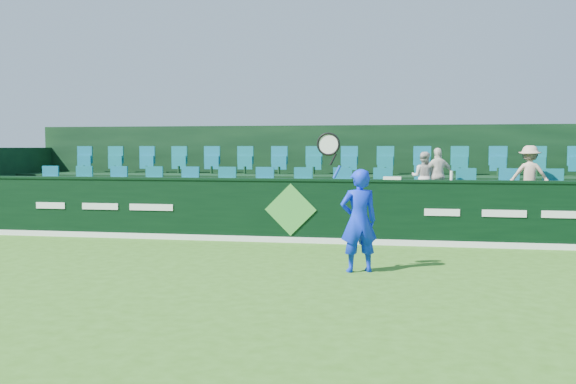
% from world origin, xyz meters
% --- Properties ---
extents(ground, '(60.00, 60.00, 0.00)m').
position_xyz_m(ground, '(0.00, 0.00, 0.00)').
color(ground, '#336618').
rests_on(ground, ground).
extents(sponsor_hoarding, '(16.00, 0.25, 1.35)m').
position_xyz_m(sponsor_hoarding, '(0.00, 4.00, 0.67)').
color(sponsor_hoarding, black).
rests_on(sponsor_hoarding, ground).
extents(stand_tier_front, '(16.00, 2.00, 0.80)m').
position_xyz_m(stand_tier_front, '(0.00, 5.10, 0.40)').
color(stand_tier_front, black).
rests_on(stand_tier_front, ground).
extents(stand_tier_back, '(16.00, 1.80, 1.30)m').
position_xyz_m(stand_tier_back, '(0.00, 7.00, 0.65)').
color(stand_tier_back, black).
rests_on(stand_tier_back, ground).
extents(stand_rear, '(16.00, 4.10, 2.60)m').
position_xyz_m(stand_rear, '(0.00, 7.44, 1.22)').
color(stand_rear, black).
rests_on(stand_rear, ground).
extents(seat_row_front, '(13.50, 0.50, 0.60)m').
position_xyz_m(seat_row_front, '(0.00, 5.50, 1.10)').
color(seat_row_front, '#126D88').
rests_on(seat_row_front, stand_tier_front).
extents(seat_row_back, '(13.50, 0.50, 0.60)m').
position_xyz_m(seat_row_back, '(0.00, 7.30, 1.60)').
color(seat_row_back, '#126D88').
rests_on(seat_row_back, stand_tier_back).
extents(tennis_player, '(1.09, 0.59, 2.31)m').
position_xyz_m(tennis_player, '(1.62, 0.98, 0.85)').
color(tennis_player, '#0E2CF0').
rests_on(tennis_player, ground).
extents(spectator_left, '(0.63, 0.54, 1.11)m').
position_xyz_m(spectator_left, '(2.76, 5.12, 1.36)').
color(spectator_left, beige).
rests_on(spectator_left, stand_tier_front).
extents(spectator_middle, '(0.76, 0.50, 1.20)m').
position_xyz_m(spectator_middle, '(3.08, 5.12, 1.40)').
color(spectator_middle, white).
rests_on(spectator_middle, stand_tier_front).
extents(spectator_right, '(0.85, 0.54, 1.25)m').
position_xyz_m(spectator_right, '(4.98, 5.12, 1.42)').
color(spectator_right, '#C7AC8C').
rests_on(spectator_right, stand_tier_front).
extents(towel, '(0.36, 0.23, 0.05)m').
position_xyz_m(towel, '(2.10, 4.00, 1.38)').
color(towel, white).
rests_on(towel, sponsor_hoarding).
extents(drinks_bottle, '(0.06, 0.06, 0.19)m').
position_xyz_m(drinks_bottle, '(3.28, 4.00, 1.44)').
color(drinks_bottle, white).
rests_on(drinks_bottle, sponsor_hoarding).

